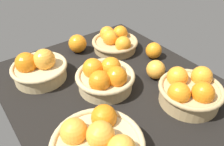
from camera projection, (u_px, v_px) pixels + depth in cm
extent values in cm
cube|color=black|center=(115.00, 90.00, 84.16)|extent=(84.00, 72.00, 3.00)
torus|color=tan|center=(97.00, 143.00, 56.84)|extent=(24.16, 24.16, 1.72)
sphere|color=orange|center=(104.00, 117.00, 62.42)|extent=(7.19, 7.19, 7.19)
sphere|color=#F49E33|center=(101.00, 135.00, 55.47)|extent=(7.19, 7.19, 7.19)
sphere|color=#F49E33|center=(74.00, 132.00, 58.34)|extent=(7.19, 7.19, 7.19)
cylinder|color=tan|center=(189.00, 95.00, 75.25)|extent=(19.39, 19.39, 5.81)
torus|color=tan|center=(191.00, 88.00, 73.53)|extent=(20.96, 20.96, 1.56)
sphere|color=orange|center=(202.00, 76.00, 76.44)|extent=(7.07, 7.07, 7.07)
sphere|color=orange|center=(203.00, 93.00, 69.59)|extent=(7.07, 7.07, 7.07)
sphere|color=orange|center=(177.00, 77.00, 76.09)|extent=(7.07, 7.07, 7.07)
sphere|color=orange|center=(179.00, 93.00, 69.92)|extent=(7.07, 7.07, 7.07)
cylinder|color=tan|center=(115.00, 46.00, 103.84)|extent=(18.95, 18.95, 4.00)
torus|color=tan|center=(115.00, 42.00, 102.66)|extent=(20.74, 20.74, 1.79)
sphere|color=orange|center=(123.00, 44.00, 97.48)|extent=(6.92, 6.92, 6.92)
sphere|color=orange|center=(120.00, 33.00, 105.53)|extent=(6.92, 6.92, 6.92)
sphere|color=orange|center=(110.00, 38.00, 100.78)|extent=(6.92, 6.92, 6.92)
sphere|color=orange|center=(107.00, 34.00, 105.72)|extent=(6.92, 6.92, 6.92)
cylinder|color=tan|center=(40.00, 72.00, 86.01)|extent=(19.22, 19.22, 5.35)
torus|color=tan|center=(39.00, 66.00, 84.43)|extent=(20.72, 20.72, 1.50)
sphere|color=#F49E33|center=(44.00, 60.00, 83.54)|extent=(8.04, 8.04, 8.04)
sphere|color=orange|center=(26.00, 63.00, 82.92)|extent=(8.04, 8.04, 8.04)
cylinder|color=tan|center=(105.00, 81.00, 81.51)|extent=(19.24, 19.24, 5.34)
torus|color=tan|center=(105.00, 75.00, 79.93)|extent=(21.08, 21.08, 1.84)
sphere|color=orange|center=(93.00, 68.00, 79.81)|extent=(7.29, 7.29, 7.29)
sphere|color=orange|center=(100.00, 81.00, 74.84)|extent=(7.29, 7.29, 7.29)
sphere|color=orange|center=(111.00, 67.00, 80.63)|extent=(7.29, 7.29, 7.29)
sphere|color=orange|center=(117.00, 77.00, 76.28)|extent=(7.29, 7.29, 7.29)
sphere|color=#F49E33|center=(156.00, 69.00, 85.85)|extent=(7.20, 7.20, 7.20)
sphere|color=orange|center=(78.00, 44.00, 101.16)|extent=(8.04, 8.04, 8.04)
sphere|color=orange|center=(154.00, 51.00, 97.39)|extent=(6.93, 6.93, 6.93)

